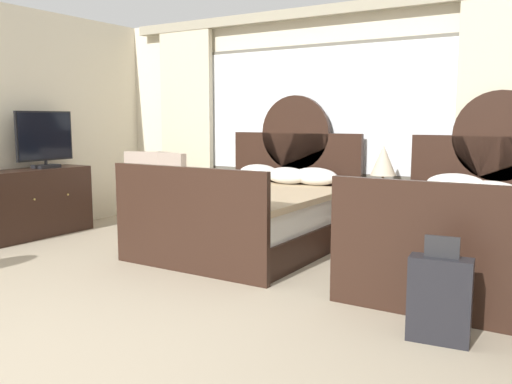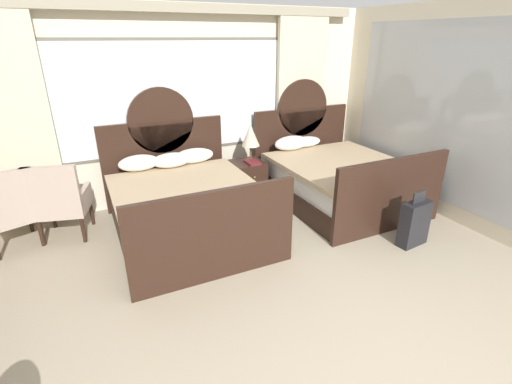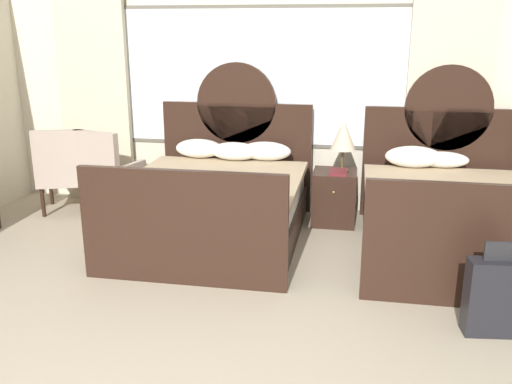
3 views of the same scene
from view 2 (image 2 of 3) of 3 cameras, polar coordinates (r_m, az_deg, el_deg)
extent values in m
cube|color=beige|center=(5.50, -12.20, 12.62)|extent=(6.03, 0.07, 2.70)
cube|color=#646054|center=(5.44, -12.21, 14.04)|extent=(3.55, 0.02, 1.55)
cube|color=white|center=(5.43, -12.19, 14.03)|extent=(3.47, 0.02, 1.47)
cube|color=beige|center=(5.27, -33.33, 8.44)|extent=(0.84, 0.08, 2.60)
cube|color=beige|center=(6.16, 6.85, 13.54)|extent=(0.84, 0.08, 2.60)
cube|color=#9C957E|center=(5.30, -13.04, 26.02)|extent=(5.55, 0.10, 0.12)
cube|color=beige|center=(5.24, 31.27, 9.39)|extent=(0.07, 4.86, 2.70)
cube|color=#B2B7BC|center=(5.38, 28.40, 10.21)|extent=(0.01, 3.40, 2.27)
cube|color=black|center=(4.68, -10.44, -4.62)|extent=(1.63, 2.02, 0.30)
cube|color=white|center=(4.56, -10.70, -1.43)|extent=(1.57, 1.92, 0.27)
cube|color=tan|center=(4.42, -10.57, 0.14)|extent=(1.67, 1.82, 0.06)
cube|color=black|center=(5.44, -13.82, 4.32)|extent=(1.71, 0.06, 1.22)
cylinder|color=black|center=(5.29, -14.44, 10.61)|extent=(0.89, 0.06, 0.89)
cube|color=black|center=(3.64, -6.26, -6.82)|extent=(1.71, 0.06, 0.97)
ellipsoid|color=white|center=(5.15, -17.61, 4.30)|extent=(0.53, 0.31, 0.21)
ellipsoid|color=white|center=(5.17, -12.92, 4.81)|extent=(0.54, 0.28, 0.20)
ellipsoid|color=white|center=(5.29, -9.52, 5.54)|extent=(0.56, 0.27, 0.21)
cube|color=black|center=(5.62, 12.31, 0.05)|extent=(1.63, 2.02, 0.30)
cube|color=white|center=(5.52, 12.55, 2.79)|extent=(1.57, 1.92, 0.27)
cube|color=tan|center=(5.41, 13.21, 4.17)|extent=(1.67, 1.82, 0.06)
cube|color=black|center=(6.27, 6.90, 7.26)|extent=(1.71, 0.06, 1.22)
cylinder|color=black|center=(6.14, 7.17, 12.75)|extent=(0.89, 0.06, 0.89)
cube|color=black|center=(4.80, 20.12, -0.60)|extent=(1.71, 0.06, 0.97)
ellipsoid|color=white|center=(5.85, 5.48, 7.52)|extent=(0.57, 0.27, 0.22)
ellipsoid|color=white|center=(6.06, 7.64, 7.67)|extent=(0.53, 0.27, 0.16)
cube|color=black|center=(5.57, -1.28, 1.87)|extent=(0.46, 0.46, 0.57)
sphere|color=tan|center=(5.32, -0.21, 2.31)|extent=(0.02, 0.02, 0.02)
cylinder|color=brown|center=(5.53, -0.83, 4.99)|extent=(0.14, 0.14, 0.02)
cylinder|color=brown|center=(5.50, -0.84, 6.12)|extent=(0.03, 0.03, 0.21)
cone|color=beige|center=(5.43, -0.86, 8.78)|extent=(0.27, 0.27, 0.32)
cube|color=maroon|center=(5.40, -0.57, 4.61)|extent=(0.18, 0.26, 0.03)
cube|color=#B29E8E|center=(5.04, -27.48, -2.01)|extent=(0.69, 0.69, 0.10)
cube|color=#B29E8E|center=(4.71, -28.92, 0.32)|extent=(0.57, 0.22, 0.54)
cube|color=#B29E8E|center=(4.92, -24.96, -0.45)|extent=(0.19, 0.51, 0.16)
cube|color=#B29E8E|center=(5.08, -30.45, -0.84)|extent=(0.19, 0.51, 0.16)
cylinder|color=black|center=(5.26, -24.01, -2.94)|extent=(0.04, 0.04, 0.33)
cylinder|color=black|center=(5.40, -28.79, -3.22)|extent=(0.04, 0.04, 0.33)
cylinder|color=black|center=(4.86, -25.11, -5.27)|extent=(0.04, 0.04, 0.33)
cylinder|color=black|center=(5.00, -30.25, -5.50)|extent=(0.04, 0.04, 0.33)
cube|color=#B29E8E|center=(5.11, -33.78, -3.06)|extent=(0.72, 0.72, 0.10)
cube|color=#B29E8E|center=(4.77, -33.96, -0.52)|extent=(0.56, 0.26, 0.54)
cube|color=#B29E8E|center=(5.10, -31.41, -0.94)|extent=(0.22, 0.50, 0.16)
cylinder|color=black|center=(5.44, -31.52, -3.62)|extent=(0.04, 0.04, 0.33)
cylinder|color=black|center=(5.02, -30.12, -5.38)|extent=(0.04, 0.04, 0.33)
cube|color=black|center=(4.69, 23.21, -4.51)|extent=(0.39, 0.20, 0.54)
cube|color=#232326|center=(4.55, 23.86, -0.73)|extent=(0.21, 0.04, 0.14)
cylinder|color=black|center=(4.69, 21.66, -7.68)|extent=(0.05, 0.03, 0.05)
cylinder|color=black|center=(4.91, 23.81, -6.59)|extent=(0.05, 0.03, 0.05)
camera|label=1|loc=(4.20, 70.70, -5.24)|focal=37.75mm
camera|label=3|loc=(2.55, 85.02, -4.27)|focal=38.85mm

